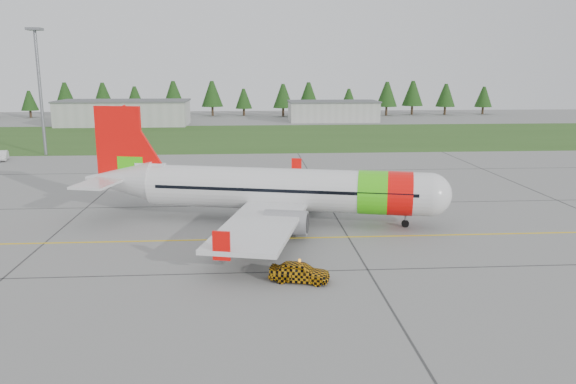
{
  "coord_description": "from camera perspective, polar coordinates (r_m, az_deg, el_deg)",
  "views": [
    {
      "loc": [
        1.77,
        -37.01,
        13.77
      ],
      "look_at": [
        5.06,
        10.31,
        3.47
      ],
      "focal_mm": 35.0,
      "sensor_mm": 36.0,
      "label": 1
    }
  ],
  "objects": [
    {
      "name": "ground",
      "position": [
        39.53,
        -6.36,
        -8.22
      ],
      "size": [
        320.0,
        320.0,
        0.0
      ],
      "primitive_type": "plane",
      "color": "gray",
      "rests_on": "ground"
    },
    {
      "name": "aircraft",
      "position": [
        51.71,
        -1.15,
        0.26
      ],
      "size": [
        34.15,
        32.1,
        10.5
      ],
      "rotation": [
        0.0,
        0.0,
        -0.24
      ],
      "color": "silver",
      "rests_on": "ground"
    },
    {
      "name": "follow_me_car",
      "position": [
        37.19,
        1.19,
        -6.17
      ],
      "size": [
        1.76,
        1.93,
        4.04
      ],
      "primitive_type": "imported",
      "rotation": [
        0.0,
        0.0,
        1.3
      ],
      "color": "#EFA30D",
      "rests_on": "ground"
    },
    {
      "name": "service_van",
      "position": [
        98.31,
        -27.16,
        4.19
      ],
      "size": [
        1.94,
        1.88,
        4.55
      ],
      "primitive_type": "imported",
      "rotation": [
        0.0,
        0.0,
        0.28
      ],
      "color": "silver",
      "rests_on": "ground"
    },
    {
      "name": "grass_strip",
      "position": [
        119.81,
        -4.82,
        5.61
      ],
      "size": [
        320.0,
        50.0,
        0.03
      ],
      "primitive_type": "cube",
      "color": "#30561E",
      "rests_on": "ground"
    },
    {
      "name": "taxi_guideline",
      "position": [
        47.1,
        -5.98,
        -4.8
      ],
      "size": [
        120.0,
        0.25,
        0.02
      ],
      "primitive_type": "cube",
      "color": "gold",
      "rests_on": "ground"
    },
    {
      "name": "hangar_west",
      "position": [
        150.79,
        -16.28,
        7.67
      ],
      "size": [
        32.0,
        14.0,
        6.0
      ],
      "primitive_type": "cube",
      "color": "#A8A8A3",
      "rests_on": "ground"
    },
    {
      "name": "hangar_east",
      "position": [
        157.14,
        4.58,
        8.14
      ],
      "size": [
        24.0,
        12.0,
        5.2
      ],
      "primitive_type": "cube",
      "color": "#A8A8A3",
      "rests_on": "ground"
    },
    {
      "name": "floodlight_mast",
      "position": [
        100.9,
        -23.85,
        9.08
      ],
      "size": [
        0.5,
        0.5,
        20.0
      ],
      "primitive_type": "cylinder",
      "color": "slate",
      "rests_on": "ground"
    },
    {
      "name": "treeline",
      "position": [
        175.24,
        -4.62,
        9.34
      ],
      "size": [
        160.0,
        8.0,
        10.0
      ],
      "primitive_type": null,
      "color": "#1C3F14",
      "rests_on": "ground"
    }
  ]
}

